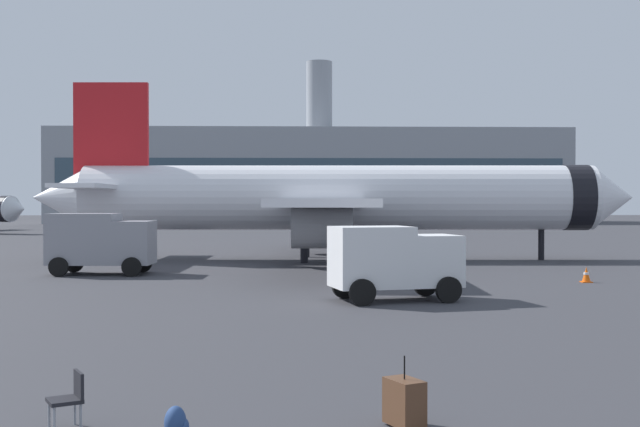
% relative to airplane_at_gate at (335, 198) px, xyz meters
% --- Properties ---
extents(airplane_at_gate, '(35.70, 32.14, 10.50)m').
position_rel_airplane_at_gate_xyz_m(airplane_at_gate, '(0.00, 0.00, 0.00)').
color(airplane_at_gate, white).
rests_on(airplane_at_gate, ground).
extents(service_truck, '(4.87, 2.65, 2.90)m').
position_rel_airplane_at_gate_xyz_m(service_truck, '(-11.60, -9.13, -2.05)').
color(service_truck, gray).
rests_on(service_truck, ground).
extents(cargo_van, '(4.73, 3.15, 2.60)m').
position_rel_airplane_at_gate_xyz_m(cargo_van, '(1.08, -19.60, -2.21)').
color(cargo_van, white).
rests_on(cargo_van, ground).
extents(safety_cone_near, '(0.44, 0.44, 0.66)m').
position_rel_airplane_at_gate_xyz_m(safety_cone_near, '(10.10, -13.53, -3.33)').
color(safety_cone_near, '#F2590C').
rests_on(safety_cone_near, ground).
extents(safety_cone_mid, '(0.44, 0.44, 0.62)m').
position_rel_airplane_at_gate_xyz_m(safety_cone_mid, '(-10.60, -3.85, -3.35)').
color(safety_cone_mid, '#F2590C').
rests_on(safety_cone_mid, ground).
extents(rolling_suitcase, '(0.64, 0.75, 1.10)m').
position_rel_airplane_at_gate_xyz_m(rolling_suitcase, '(-0.67, -35.15, -3.27)').
color(rolling_suitcase, brown).
rests_on(rolling_suitcase, ground).
extents(traveller_backpack, '(0.36, 0.40, 0.48)m').
position_rel_airplane_at_gate_xyz_m(traveller_backpack, '(-4.06, -35.63, -3.42)').
color(traveller_backpack, navy).
rests_on(traveller_backpack, ground).
extents(gate_chair, '(0.65, 0.65, 0.86)m').
position_rel_airplane_at_gate_xyz_m(gate_chair, '(-5.76, -35.06, -3.16)').
color(gate_chair, black).
rests_on(gate_chair, ground).
extents(terminal_building, '(83.98, 21.56, 27.30)m').
position_rel_airplane_at_gate_xyz_m(terminal_building, '(0.10, 88.83, 4.11)').
color(terminal_building, gray).
rests_on(terminal_building, ground).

